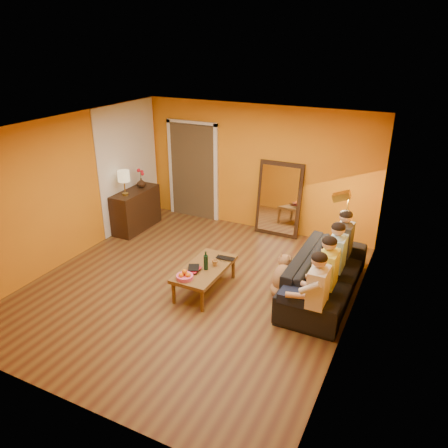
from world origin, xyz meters
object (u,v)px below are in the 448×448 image
at_px(table_lamp, 124,183).
at_px(person_far_left, 318,293).
at_px(sofa, 325,275).
at_px(person_mid_right, 336,259).
at_px(dog, 283,276).
at_px(wine_bottle, 206,261).
at_px(laptop, 224,259).
at_px(person_far_right, 344,245).
at_px(tumbler, 215,263).
at_px(person_mid_left, 327,275).
at_px(vase, 141,183).
at_px(coffee_table, 205,279).
at_px(floor_lamp, 345,234).
at_px(sideboard, 136,210).
at_px(mirror_frame, 279,199).

bearing_deg(table_lamp, person_far_left, -18.95).
xyz_separation_m(sofa, person_mid_right, (0.13, 0.10, 0.27)).
xyz_separation_m(sofa, dog, (-0.59, -0.28, -0.01)).
bearing_deg(wine_bottle, laptop, 72.00).
height_order(table_lamp, sofa, table_lamp).
bearing_deg(sofa, table_lamp, 83.27).
height_order(person_far_right, tumbler, person_far_right).
distance_m(sofa, wine_bottle, 1.89).
relative_size(table_lamp, person_mid_left, 0.42).
relative_size(dog, person_mid_left, 0.54).
distance_m(person_mid_left, vase, 4.63).
height_order(dog, person_mid_left, person_mid_left).
distance_m(coffee_table, floor_lamp, 2.49).
height_order(sideboard, table_lamp, table_lamp).
bearing_deg(dog, sideboard, 158.32).
xyz_separation_m(floor_lamp, person_mid_left, (0.04, -1.30, -0.11)).
bearing_deg(floor_lamp, dog, -125.54).
relative_size(dog, tumbler, 6.45).
height_order(sideboard, person_mid_left, person_mid_left).
bearing_deg(laptop, person_far_right, 26.97).
height_order(table_lamp, coffee_table, table_lamp).
bearing_deg(floor_lamp, person_far_right, -83.74).
height_order(coffee_table, wine_bottle, wine_bottle).
distance_m(person_mid_right, person_far_right, 0.55).
relative_size(coffee_table, floor_lamp, 0.85).
bearing_deg(mirror_frame, person_mid_right, -48.41).
xyz_separation_m(table_lamp, laptop, (2.67, -0.89, -0.67)).
bearing_deg(sideboard, sofa, -10.69).
xyz_separation_m(table_lamp, tumbler, (2.61, -1.12, -0.64)).
distance_m(person_mid_left, tumbler, 1.78).
height_order(tumbler, laptop, tumbler).
xyz_separation_m(sideboard, floor_lamp, (4.33, 0.05, 0.29)).
bearing_deg(sideboard, coffee_table, -31.73).
bearing_deg(sofa, wine_bottle, 114.80).
distance_m(table_lamp, wine_bottle, 2.89).
bearing_deg(person_far_right, tumbler, -144.30).
distance_m(sofa, floor_lamp, 0.94).
bearing_deg(person_far_left, table_lamp, 161.05).
height_order(person_mid_right, laptop, person_mid_right).
relative_size(person_far_left, vase, 6.16).
height_order(dog, person_far_left, person_far_left).
bearing_deg(dog, table_lamp, 162.74).
relative_size(person_mid_left, wine_bottle, 3.94).
height_order(mirror_frame, floor_lamp, mirror_frame).
xyz_separation_m(sideboard, person_far_right, (4.37, -0.15, 0.18)).
bearing_deg(dog, floor_lamp, 54.11).
relative_size(table_lamp, laptop, 1.63).
distance_m(mirror_frame, sofa, 2.41).
bearing_deg(table_lamp, dog, -12.10).
height_order(table_lamp, vase, table_lamp).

